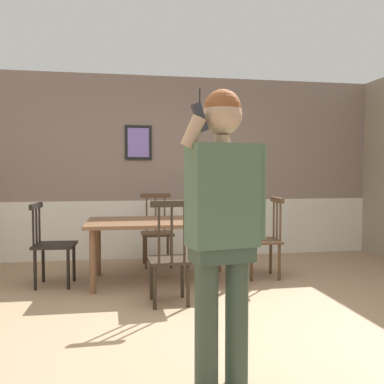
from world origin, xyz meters
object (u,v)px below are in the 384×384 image
Objects in this scene: person_figure at (223,216)px; chair_opposite_corner at (157,231)px; chair_near_window at (52,244)px; chair_at_table_head at (265,239)px; chair_by_doorway at (170,257)px; dining_table at (162,227)px.

chair_opposite_corner is at bearing -99.98° from person_figure.
chair_near_window is 1.53m from chair_opposite_corner.
chair_at_table_head is 2.80m from person_figure.
chair_opposite_corner is at bearing 128.08° from chair_near_window.
chair_opposite_corner is at bearing 87.50° from chair_by_doorway.
chair_near_window is (-1.25, 0.03, -0.17)m from dining_table.
chair_opposite_corner is at bearing 88.75° from dining_table.
dining_table is at bearing 91.71° from chair_at_table_head.
chair_at_table_head is 0.99× the size of chair_opposite_corner.
chair_near_window reaches higher than dining_table.
chair_near_window is at bearing 142.09° from chair_by_doorway.
dining_table is 1.87× the size of chair_near_window.
chair_by_doorway is at bearing 57.54° from chair_near_window.
chair_by_doorway is (-0.02, -0.89, -0.18)m from dining_table.
person_figure reaches higher than dining_table.
person_figure is at bearing -87.73° from dining_table.
chair_near_window is at bearing 178.57° from dining_table.
chair_opposite_corner is (0.04, 1.77, 0.00)m from chair_by_doorway.
chair_opposite_corner is at bearing 56.51° from chair_at_table_head.
chair_by_doorway reaches higher than dining_table.
chair_opposite_corner is (1.27, 0.86, -0.00)m from chair_near_window.
chair_by_doorway is 1.04× the size of chair_opposite_corner.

